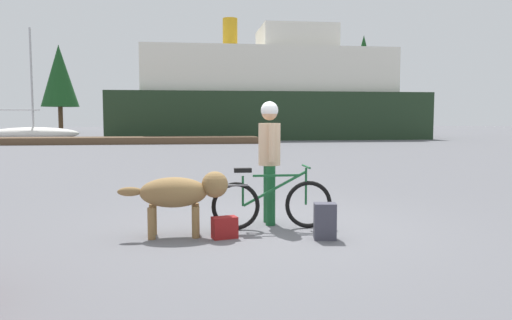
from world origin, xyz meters
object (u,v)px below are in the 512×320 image
Objects in this scene: bicycle at (271,203)px; sailboat_moored at (34,133)px; backpack at (325,221)px; handbag_pannier at (225,228)px; person_cyclist at (269,150)px; dog at (181,193)px; ferry_boat at (267,97)px.

sailboat_moored is at bearing 112.13° from bicycle.
handbag_pannier is at bearing 170.10° from backpack.
person_cyclist is at bearing 85.62° from bicycle.
person_cyclist is 0.23× the size of sailboat_moored.
backpack is at bearing -48.51° from bicycle.
person_cyclist is (0.03, 0.36, 0.73)m from bicycle.
sailboat_moored reaches higher than dog.
dog reaches higher than handbag_pannier.
bicycle is 0.85m from handbag_pannier.
person_cyclist is 3.83× the size of backpack.
bicycle is 5.34× the size of handbag_pannier.
backpack is (0.56, -1.03, -0.86)m from person_cyclist.
sailboat_moored is (-12.54, 30.05, 0.27)m from backpack.
ferry_boat is 2.95× the size of sailboat_moored.
sailboat_moored reaches higher than bicycle.
bicycle is at bearing 11.34° from dog.
bicycle is 31.38m from ferry_boat.
dog is (-1.25, -0.25, 0.21)m from bicycle.
ferry_boat is at bearing 80.21° from handbag_pannier.
sailboat_moored reaches higher than handbag_pannier.
ferry_boat is 16.94m from sailboat_moored.
handbag_pannier is at bearing -69.32° from sailboat_moored.
ferry_boat is (4.72, 30.89, 2.80)m from bicycle.
dog is 0.06× the size of ferry_boat.
bicycle is 31.72m from sailboat_moored.
bicycle is 1.19× the size of dog.
dog is 0.19× the size of sailboat_moored.
person_cyclist reaches higher than dog.
person_cyclist is 5.62× the size of handbag_pannier.
handbag_pannier is 31.94m from ferry_boat.
dog is 31.51m from sailboat_moored.
backpack is at bearing -67.35° from sailboat_moored.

